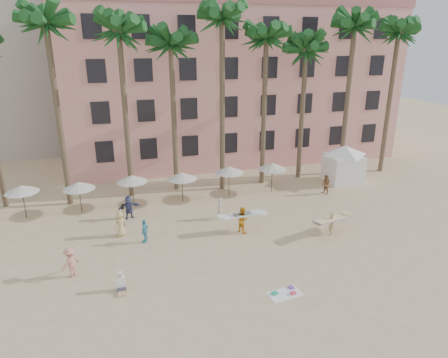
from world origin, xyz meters
TOP-DOWN VIEW (x-y plane):
  - ground at (0.00, 0.00)m, footprint 120.00×120.00m
  - pink_hotel at (7.00, 26.00)m, footprint 35.00×14.00m
  - palm_row at (0.51, 15.00)m, footprint 44.40×5.40m
  - umbrella_row at (-3.00, 12.50)m, footprint 22.50×2.70m
  - cabana at (14.45, 13.21)m, footprint 4.76×4.76m
  - beach_towel at (1.94, -1.67)m, footprint 1.93×1.26m
  - carrier_yellow at (7.87, 3.81)m, footprint 3.23×1.79m
  - carrier_white at (2.02, 5.85)m, footprint 2.83×1.12m
  - beachgoers at (-3.14, 7.70)m, footprint 21.48×8.62m
  - paddle at (-5.94, 7.79)m, footprint 0.18×0.04m
  - seated_man at (-6.43, 0.97)m, footprint 0.48×0.84m

SIDE VIEW (x-z plane):
  - ground at x=0.00m, z-range 0.00..0.00m
  - beach_towel at x=1.94m, z-range -0.04..0.10m
  - seated_man at x=-6.43m, z-range -0.17..0.92m
  - beachgoers at x=-3.14m, z-range -0.02..1.78m
  - carrier_yellow at x=7.87m, z-range 0.12..1.77m
  - carrier_white at x=2.02m, z-range 0.06..1.91m
  - paddle at x=-5.94m, z-range 0.30..2.52m
  - cabana at x=14.45m, z-range 0.32..3.82m
  - umbrella_row at x=-3.00m, z-range 0.97..3.69m
  - pink_hotel at x=7.00m, z-range 0.00..16.00m
  - palm_row at x=0.51m, z-range 4.82..21.12m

